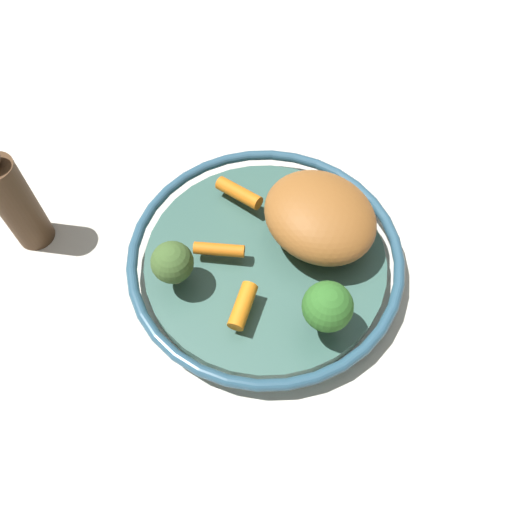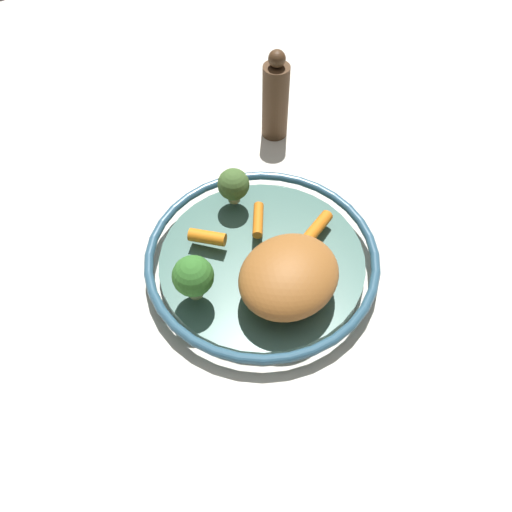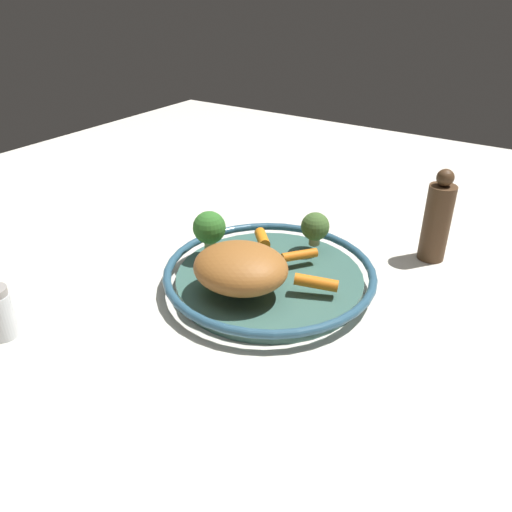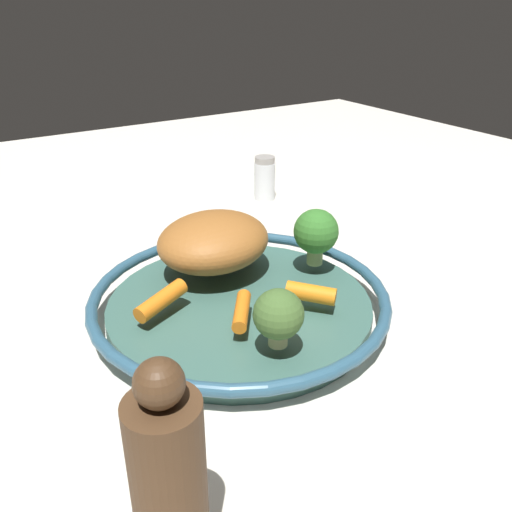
{
  "view_description": "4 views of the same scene",
  "coord_description": "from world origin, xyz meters",
  "px_view_note": "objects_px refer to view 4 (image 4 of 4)",
  "views": [
    {
      "loc": [
        0.18,
        0.28,
        0.57
      ],
      "look_at": [
        0.02,
        0.01,
        0.05
      ],
      "focal_mm": 35.76,
      "sensor_mm": 36.0,
      "label": 1
    },
    {
      "loc": [
        -0.36,
        0.26,
        0.62
      ],
      "look_at": [
        -0.01,
        0.02,
        0.05
      ],
      "focal_mm": 35.63,
      "sensor_mm": 36.0,
      "label": 2
    },
    {
      "loc": [
        -0.6,
        -0.37,
        0.45
      ],
      "look_at": [
        -0.03,
        0.01,
        0.07
      ],
      "focal_mm": 35.38,
      "sensor_mm": 36.0,
      "label": 3
    },
    {
      "loc": [
        0.46,
        -0.27,
        0.34
      ],
      "look_at": [
        -0.0,
        0.02,
        0.07
      ],
      "focal_mm": 38.03,
      "sensor_mm": 36.0,
      "label": 4
    }
  ],
  "objects_px": {
    "baby_carrot_center": "(242,311)",
    "pepper_mill": "(169,485)",
    "roast_chicken_piece": "(214,241)",
    "broccoli_floret_large": "(278,315)",
    "broccoli_floret_edge": "(316,232)",
    "salt_shaker": "(265,178)",
    "baby_carrot_left": "(161,300)",
    "serving_bowl": "(240,303)",
    "baby_carrot_right": "(311,293)"
  },
  "relations": [
    {
      "from": "baby_carrot_center",
      "to": "pepper_mill",
      "type": "height_order",
      "value": "pepper_mill"
    },
    {
      "from": "roast_chicken_piece",
      "to": "broccoli_floret_large",
      "type": "height_order",
      "value": "roast_chicken_piece"
    },
    {
      "from": "broccoli_floret_edge",
      "to": "pepper_mill",
      "type": "distance_m",
      "value": 0.39
    },
    {
      "from": "roast_chicken_piece",
      "to": "broccoli_floret_large",
      "type": "distance_m",
      "value": 0.18
    },
    {
      "from": "roast_chicken_piece",
      "to": "salt_shaker",
      "type": "distance_m",
      "value": 0.34
    },
    {
      "from": "roast_chicken_piece",
      "to": "baby_carrot_left",
      "type": "height_order",
      "value": "roast_chicken_piece"
    },
    {
      "from": "serving_bowl",
      "to": "salt_shaker",
      "type": "bearing_deg",
      "value": 142.45
    },
    {
      "from": "baby_carrot_left",
      "to": "baby_carrot_right",
      "type": "bearing_deg",
      "value": 62.52
    },
    {
      "from": "baby_carrot_right",
      "to": "roast_chicken_piece",
      "type": "bearing_deg",
      "value": -160.37
    },
    {
      "from": "roast_chicken_piece",
      "to": "broccoli_floret_edge",
      "type": "bearing_deg",
      "value": 59.43
    },
    {
      "from": "baby_carrot_right",
      "to": "baby_carrot_left",
      "type": "height_order",
      "value": "same"
    },
    {
      "from": "roast_chicken_piece",
      "to": "baby_carrot_center",
      "type": "height_order",
      "value": "roast_chicken_piece"
    },
    {
      "from": "roast_chicken_piece",
      "to": "pepper_mill",
      "type": "distance_m",
      "value": 0.37
    },
    {
      "from": "serving_bowl",
      "to": "salt_shaker",
      "type": "xyz_separation_m",
      "value": [
        -0.32,
        0.24,
        0.02
      ]
    },
    {
      "from": "roast_chicken_piece",
      "to": "broccoli_floret_edge",
      "type": "xyz_separation_m",
      "value": [
        0.06,
        0.11,
        0.01
      ]
    },
    {
      "from": "salt_shaker",
      "to": "roast_chicken_piece",
      "type": "bearing_deg",
      "value": -44.02
    },
    {
      "from": "serving_bowl",
      "to": "broccoli_floret_edge",
      "type": "bearing_deg",
      "value": 93.87
    },
    {
      "from": "baby_carrot_right",
      "to": "broccoli_floret_edge",
      "type": "relative_size",
      "value": 0.77
    },
    {
      "from": "serving_bowl",
      "to": "roast_chicken_piece",
      "type": "xyz_separation_m",
      "value": [
        -0.07,
        0.01,
        0.05
      ]
    },
    {
      "from": "baby_carrot_center",
      "to": "baby_carrot_left",
      "type": "bearing_deg",
      "value": -134.74
    },
    {
      "from": "serving_bowl",
      "to": "baby_carrot_right",
      "type": "height_order",
      "value": "baby_carrot_right"
    },
    {
      "from": "broccoli_floret_large",
      "to": "serving_bowl",
      "type": "bearing_deg",
      "value": 168.38
    },
    {
      "from": "baby_carrot_right",
      "to": "broccoli_floret_edge",
      "type": "bearing_deg",
      "value": 139.29
    },
    {
      "from": "serving_bowl",
      "to": "roast_chicken_piece",
      "type": "relative_size",
      "value": 2.39
    },
    {
      "from": "salt_shaker",
      "to": "broccoli_floret_edge",
      "type": "bearing_deg",
      "value": -22.6
    },
    {
      "from": "baby_carrot_right",
      "to": "salt_shaker",
      "type": "xyz_separation_m",
      "value": [
        -0.38,
        0.19,
        -0.01
      ]
    },
    {
      "from": "baby_carrot_left",
      "to": "pepper_mill",
      "type": "distance_m",
      "value": 0.27
    },
    {
      "from": "baby_carrot_left",
      "to": "salt_shaker",
      "type": "xyz_separation_m",
      "value": [
        -0.3,
        0.33,
        -0.01
      ]
    },
    {
      "from": "baby_carrot_center",
      "to": "broccoli_floret_edge",
      "type": "xyz_separation_m",
      "value": [
        -0.06,
        0.14,
        0.03
      ]
    },
    {
      "from": "salt_shaker",
      "to": "baby_carrot_right",
      "type": "bearing_deg",
      "value": -26.5
    },
    {
      "from": "baby_carrot_left",
      "to": "serving_bowl",
      "type": "bearing_deg",
      "value": 81.89
    },
    {
      "from": "baby_carrot_right",
      "to": "baby_carrot_left",
      "type": "distance_m",
      "value": 0.16
    },
    {
      "from": "baby_carrot_left",
      "to": "salt_shaker",
      "type": "relative_size",
      "value": 0.84
    },
    {
      "from": "baby_carrot_right",
      "to": "pepper_mill",
      "type": "bearing_deg",
      "value": -54.34
    },
    {
      "from": "roast_chicken_piece",
      "to": "pepper_mill",
      "type": "xyz_separation_m",
      "value": [
        0.31,
        -0.2,
        0.01
      ]
    },
    {
      "from": "serving_bowl",
      "to": "salt_shaker",
      "type": "height_order",
      "value": "salt_shaker"
    },
    {
      "from": "broccoli_floret_edge",
      "to": "broccoli_floret_large",
      "type": "relative_size",
      "value": 1.21
    },
    {
      "from": "baby_carrot_center",
      "to": "baby_carrot_left",
      "type": "distance_m",
      "value": 0.09
    },
    {
      "from": "baby_carrot_center",
      "to": "broccoli_floret_large",
      "type": "bearing_deg",
      "value": 3.99
    },
    {
      "from": "serving_bowl",
      "to": "roast_chicken_piece",
      "type": "height_order",
      "value": "roast_chicken_piece"
    },
    {
      "from": "baby_carrot_center",
      "to": "baby_carrot_right",
      "type": "bearing_deg",
      "value": 81.24
    },
    {
      "from": "serving_bowl",
      "to": "baby_carrot_center",
      "type": "bearing_deg",
      "value": -28.37
    },
    {
      "from": "baby_carrot_left",
      "to": "roast_chicken_piece",
      "type": "bearing_deg",
      "value": 121.27
    },
    {
      "from": "baby_carrot_right",
      "to": "baby_carrot_left",
      "type": "bearing_deg",
      "value": -117.48
    },
    {
      "from": "serving_bowl",
      "to": "baby_carrot_center",
      "type": "height_order",
      "value": "baby_carrot_center"
    },
    {
      "from": "baby_carrot_right",
      "to": "broccoli_floret_large",
      "type": "xyz_separation_m",
      "value": [
        0.05,
        -0.08,
        0.02
      ]
    },
    {
      "from": "salt_shaker",
      "to": "pepper_mill",
      "type": "distance_m",
      "value": 0.71
    },
    {
      "from": "roast_chicken_piece",
      "to": "pepper_mill",
      "type": "bearing_deg",
      "value": -32.64
    },
    {
      "from": "baby_carrot_right",
      "to": "baby_carrot_left",
      "type": "xyz_separation_m",
      "value": [
        -0.08,
        -0.14,
        -0.0
      ]
    },
    {
      "from": "broccoli_floret_large",
      "to": "broccoli_floret_edge",
      "type": "bearing_deg",
      "value": 130.69
    }
  ]
}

